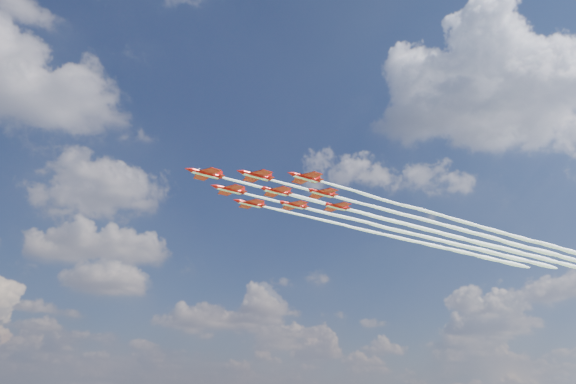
{
  "coord_description": "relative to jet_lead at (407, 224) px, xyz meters",
  "views": [
    {
      "loc": [
        -53.74,
        -119.5,
        29.85
      ],
      "look_at": [
        11.79,
        5.31,
        80.98
      ],
      "focal_mm": 35.0,
      "sensor_mm": 36.0,
      "label": 1
    }
  ],
  "objects": [
    {
      "name": "jet_row2_port",
      "position": [
        11.27,
        -4.47,
        0.0
      ],
      "size": [
        147.28,
        27.9,
        2.54
      ],
      "rotation": [
        0.0,
        0.0,
        0.16
      ],
      "color": "#BD0C0A"
    },
    {
      "name": "jet_row4_starb",
      "position": [
        29.89,
        11.05,
        0.0
      ],
      "size": [
        147.28,
        27.9,
        2.54
      ],
      "rotation": [
        0.0,
        0.0,
        0.16
      ],
      "color": "#BD0C0A"
    },
    {
      "name": "jet_tail",
      "position": [
        41.15,
        6.58,
        0.0
      ],
      "size": [
        147.28,
        27.9,
        2.54
      ],
      "rotation": [
        0.0,
        0.0,
        0.16
      ],
      "color": "#BD0C0A"
    },
    {
      "name": "jet_row2_starb",
      "position": [
        9.31,
        7.76,
        0.0
      ],
      "size": [
        147.28,
        27.9,
        2.54
      ],
      "rotation": [
        0.0,
        0.0,
        0.16
      ],
      "color": "#BD0C0A"
    },
    {
      "name": "jet_row3_starb",
      "position": [
        18.62,
        15.53,
        0.0
      ],
      "size": [
        147.28,
        27.9,
        2.54
      ],
      "rotation": [
        0.0,
        0.0,
        0.16
      ],
      "color": "#BD0C0A"
    },
    {
      "name": "jet_row3_centre",
      "position": [
        20.58,
        3.29,
        0.0
      ],
      "size": [
        147.28,
        27.9,
        2.54
      ],
      "rotation": [
        0.0,
        0.0,
        0.16
      ],
      "color": "#BD0C0A"
    },
    {
      "name": "jet_lead",
      "position": [
        0.0,
        0.0,
        0.0
      ],
      "size": [
        147.28,
        27.9,
        2.54
      ],
      "rotation": [
        0.0,
        0.0,
        0.16
      ],
      "color": "#BD0C0A"
    },
    {
      "name": "jet_row4_port",
      "position": [
        31.84,
        -1.18,
        0.0
      ],
      "size": [
        147.28,
        27.9,
        2.54
      ],
      "rotation": [
        0.0,
        0.0,
        0.16
      ],
      "color": "#BD0C0A"
    },
    {
      "name": "jet_row3_port",
      "position": [
        22.53,
        -8.94,
        0.0
      ],
      "size": [
        147.28,
        27.9,
        2.54
      ],
      "rotation": [
        0.0,
        0.0,
        0.16
      ],
      "color": "#BD0C0A"
    }
  ]
}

